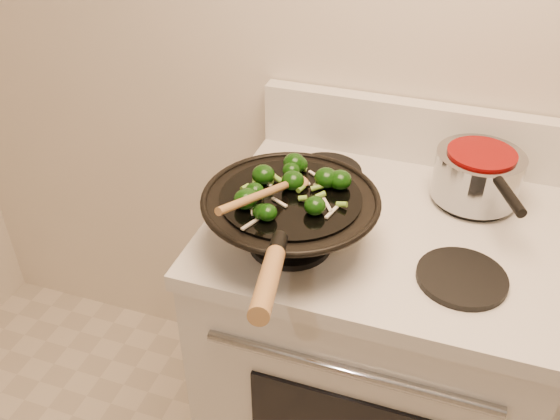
% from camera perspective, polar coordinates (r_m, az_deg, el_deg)
% --- Properties ---
extents(stove, '(0.78, 0.67, 1.08)m').
position_cam_1_polar(stove, '(1.67, 8.52, -13.44)').
color(stove, silver).
rests_on(stove, ground).
extents(wok, '(0.37, 0.61, 0.21)m').
position_cam_1_polar(wok, '(1.23, 0.99, -0.69)').
color(wok, black).
rests_on(wok, stove).
extents(stirfry, '(0.23, 0.26, 0.04)m').
position_cam_1_polar(stirfry, '(1.21, 0.63, 2.53)').
color(stirfry, black).
rests_on(stirfry, wok).
extents(wooden_spoon, '(0.11, 0.28, 0.09)m').
position_cam_1_polar(wooden_spoon, '(1.17, -0.43, 2.06)').
color(wooden_spoon, olive).
rests_on(wooden_spoon, wok).
extents(saucepan, '(0.20, 0.31, 0.12)m').
position_cam_1_polar(saucepan, '(1.45, 18.50, 3.23)').
color(saucepan, '#93969B').
rests_on(saucepan, stove).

